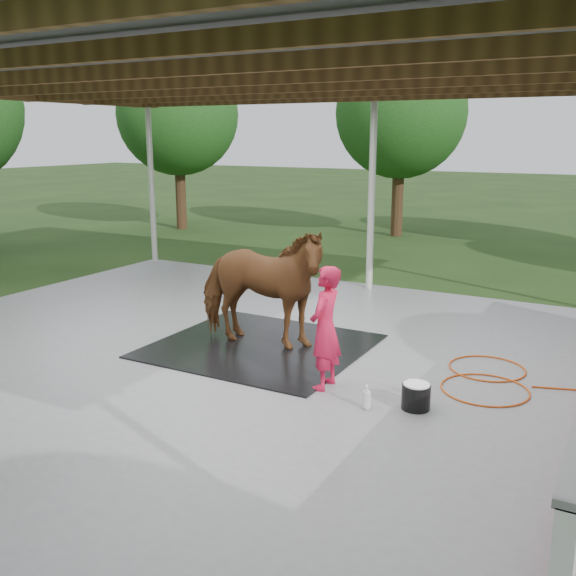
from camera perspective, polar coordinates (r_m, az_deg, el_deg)
The scene contains 11 objects.
ground at distance 9.37m, azimuth -3.62°, elevation -6.10°, with size 100.00×100.00×0.00m, color #1E3814.
concrete_slab at distance 9.36m, azimuth -3.63°, elevation -5.95°, with size 12.00×10.00×0.05m, color slate.
pavilion_structure at distance 8.87m, azimuth -4.02°, elevation 18.82°, with size 12.60×10.60×4.05m.
tree_belt at distance 9.48m, azimuth 0.68°, elevation 17.42°, with size 28.00×28.00×5.80m.
rubber_mat at distance 9.62m, azimuth -2.48°, elevation -5.17°, with size 2.99×2.80×0.02m, color black.
horse at distance 9.37m, azimuth -2.53°, elevation 0.11°, with size 0.97×2.13×1.80m, color brown.
handler at distance 7.89m, azimuth 3.32°, elevation -3.56°, with size 0.57×0.37×1.55m, color #BE1437.
wash_bucket at distance 7.62m, azimuth 11.31°, elevation -9.39°, with size 0.33×0.33×0.31m.
soap_bottle_a at distance 7.54m, azimuth 7.00°, elevation -9.59°, with size 0.11×0.11×0.29m, color silver.
soap_bottle_b at distance 8.01m, azimuth 10.93°, elevation -8.62°, with size 0.09×0.10×0.21m, color #338CD8.
hose_coil at distance 8.74m, azimuth 17.31°, elevation -7.74°, with size 2.52×1.82×0.02m.
Camera 1 is at (4.77, -7.44, 3.13)m, focal length 40.00 mm.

